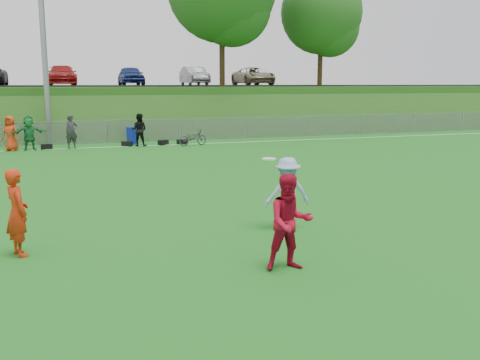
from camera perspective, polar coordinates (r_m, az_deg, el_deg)
name	(u,v)px	position (r m, az deg, el deg)	size (l,w,h in m)	color
ground	(202,246)	(10.86, -4.03, -7.05)	(120.00, 120.00, 0.00)	#156719
sideline_far	(111,147)	(28.33, -13.55, 3.45)	(60.00, 0.10, 0.01)	white
fence	(107,131)	(30.25, -13.98, 5.07)	(58.00, 0.06, 1.30)	gray
light_pole	(42,16)	(31.02, -20.37, 16.08)	(1.20, 0.40, 12.15)	gray
berm	(93,107)	(41.15, -15.45, 7.49)	(120.00, 18.00, 3.00)	#265919
parking_lot	(90,86)	(43.11, -15.73, 9.65)	(120.00, 12.00, 0.10)	black
tree_green_far	(324,17)	(40.85, 8.92, 16.80)	(5.88, 5.88, 8.19)	black
car_row	(74,75)	(42.05, -17.31, 10.62)	(32.04, 5.18, 1.44)	white
spectator_row	(48,132)	(28.13, -19.78, 4.81)	(8.34, 0.93, 1.69)	#B00C33
gear_bags	(131,144)	(28.53, -11.52, 3.82)	(7.44, 0.53, 0.26)	black
player_red_left	(17,213)	(10.90, -22.68, -3.22)	(0.61, 0.40, 1.67)	red
player_red_center	(290,222)	(9.35, 5.34, -4.51)	(0.83, 0.64, 1.70)	#AA0B24
player_blue	(287,193)	(11.97, 5.07, -1.43)	(1.05, 0.60, 1.62)	#94AACD
frisbee	(269,159)	(11.85, 3.10, 2.27)	(0.31, 0.31, 0.03)	white
recycling_bin	(132,136)	(29.41, -11.42, 4.67)	(0.62, 0.62, 0.93)	#0E259E
bicycle	(193,138)	(28.28, -5.07, 4.52)	(0.56, 1.60, 0.84)	#2F2F31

